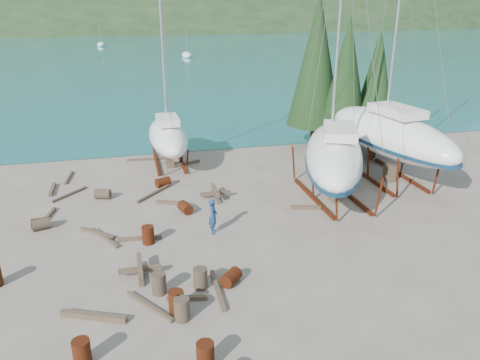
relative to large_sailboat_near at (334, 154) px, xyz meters
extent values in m
plane|color=#665A50|center=(-8.18, -4.07, -2.73)|extent=(600.00, 600.00, 0.00)
plane|color=#1C6E8D|center=(-8.18, 310.93, -2.72)|extent=(700.00, 700.00, 0.00)
ellipsoid|color=black|center=(-8.18, 315.93, -2.73)|extent=(800.00, 360.00, 110.00)
cube|color=beige|center=(-28.18, 185.93, -0.73)|extent=(6.00, 5.00, 4.00)
cube|color=#A54C2D|center=(-28.18, 185.93, 2.07)|extent=(6.60, 5.60, 1.60)
cube|color=beige|center=(21.82, 185.93, -0.73)|extent=(6.00, 5.00, 4.00)
cube|color=#A54C2D|center=(21.82, 185.93, 2.07)|extent=(6.60, 5.60, 1.60)
cylinder|color=black|center=(4.32, 7.93, -1.93)|extent=(0.36, 0.36, 1.60)
cone|color=black|center=(4.32, 7.93, 3.07)|extent=(3.60, 3.60, 8.40)
cylinder|color=black|center=(5.82, 5.93, -2.05)|extent=(0.36, 0.36, 1.36)
cone|color=black|center=(5.82, 5.93, 2.20)|extent=(3.06, 3.06, 7.14)
cylinder|color=black|center=(2.82, 9.93, -1.81)|extent=(0.36, 0.36, 1.84)
cone|color=black|center=(2.82, 9.93, 3.94)|extent=(4.14, 4.14, 9.66)
cylinder|color=black|center=(7.32, 8.93, -2.01)|extent=(0.36, 0.36, 1.44)
cone|color=black|center=(7.32, 8.93, 2.49)|extent=(3.24, 3.24, 7.56)
ellipsoid|color=white|center=(1.82, 75.93, -2.35)|extent=(2.00, 5.00, 1.40)
cylinder|color=silver|center=(1.82, 75.93, 0.50)|extent=(0.08, 0.08, 5.00)
ellipsoid|color=white|center=(-16.18, 105.93, -2.35)|extent=(2.00, 5.00, 1.40)
cylinder|color=silver|center=(-16.18, 105.93, 0.50)|extent=(0.08, 0.08, 5.00)
ellipsoid|color=white|center=(0.00, 0.02, -0.04)|extent=(7.05, 11.12, 2.51)
cube|color=#0D2942|center=(0.00, -0.52, -0.85)|extent=(0.98, 1.88, 1.00)
cube|color=silver|center=(0.00, -0.52, 1.46)|extent=(2.84, 3.64, 0.50)
cylinder|color=silver|center=(0.00, 0.56, 7.76)|extent=(0.14, 0.14, 12.89)
cube|color=#632511|center=(-1.10, 0.02, -2.63)|extent=(0.18, 5.91, 0.20)
cube|color=#632511|center=(1.10, 0.02, -2.63)|extent=(0.18, 5.91, 0.20)
cube|color=brown|center=(0.00, -0.52, -2.26)|extent=(0.50, 0.80, 0.93)
ellipsoid|color=white|center=(4.82, 2.30, 0.23)|extent=(5.05, 11.98, 2.75)
cube|color=#0D2942|center=(4.82, 1.72, -0.69)|extent=(0.56, 2.10, 1.00)
cube|color=silver|center=(4.82, 1.72, 1.85)|extent=(2.35, 3.72, 0.50)
cube|color=#632511|center=(3.64, 2.30, -2.63)|extent=(0.18, 6.39, 0.20)
cube|color=#632511|center=(6.00, 2.30, -2.63)|extent=(0.18, 6.39, 0.20)
cube|color=brown|center=(4.82, 1.72, -2.19)|extent=(0.50, 0.80, 1.08)
ellipsoid|color=white|center=(-8.65, 8.25, -0.67)|extent=(2.69, 8.06, 2.06)
cube|color=#0D2942|center=(-8.65, 7.85, -1.25)|extent=(0.28, 1.45, 1.00)
cube|color=silver|center=(-8.65, 7.85, 0.61)|extent=(1.44, 2.43, 0.50)
cylinder|color=silver|center=(-8.65, 8.65, 5.26)|extent=(0.14, 0.14, 9.60)
cube|color=#632511|center=(-9.53, 8.25, -2.63)|extent=(0.18, 4.40, 0.20)
cube|color=#632511|center=(-7.77, 8.25, -2.63)|extent=(0.18, 4.40, 0.20)
cube|color=brown|center=(-8.65, 7.85, -2.46)|extent=(0.50, 0.80, 0.53)
imported|color=navy|center=(-7.57, -2.71, -1.82)|extent=(0.55, 0.73, 1.81)
cylinder|color=#632511|center=(-16.01, -0.18, -2.44)|extent=(0.91, 0.63, 0.58)
cylinder|color=#632511|center=(-9.53, -11.70, -2.29)|extent=(0.58, 0.58, 0.88)
cylinder|color=#632511|center=(-9.45, 4.19, -2.44)|extent=(1.03, 0.86, 0.58)
cylinder|color=#2D2823|center=(-8.98, -7.35, -2.29)|extent=(0.58, 0.58, 0.88)
cylinder|color=#632511|center=(-8.62, -0.01, -2.44)|extent=(0.81, 1.01, 0.58)
cylinder|color=#2D2823|center=(-13.06, 3.08, -2.44)|extent=(1.01, 0.81, 0.58)
cylinder|color=#632511|center=(-10.10, -8.69, -2.29)|extent=(0.58, 0.58, 0.88)
cylinder|color=#632511|center=(-7.72, -7.35, -2.44)|extent=(1.03, 1.04, 0.58)
cylinder|color=#632511|center=(-13.32, -10.63, -2.29)|extent=(0.58, 0.58, 0.88)
cylinder|color=#632511|center=(-10.80, -3.06, -2.29)|extent=(0.58, 0.58, 0.88)
cylinder|color=#2D2823|center=(-15.99, -0.27, -2.44)|extent=(1.01, 0.81, 0.58)
cylinder|color=#2D2823|center=(-10.63, -7.33, -2.29)|extent=(0.58, 0.58, 0.88)
cylinder|color=#2D2823|center=(-9.95, -9.19, -2.29)|extent=(0.58, 0.58, 0.88)
cube|color=brown|center=(-15.32, 7.05, -2.66)|extent=(0.37, 2.24, 0.14)
cube|color=brown|center=(-2.03, -1.18, -2.63)|extent=(1.68, 0.65, 0.19)
cube|color=brown|center=(-16.11, 5.05, -2.64)|extent=(0.21, 2.02, 0.19)
cube|color=brown|center=(-11.08, -8.21, -2.65)|extent=(1.64, 2.28, 0.15)
cube|color=brown|center=(-11.19, -2.64, -2.64)|extent=(2.09, 0.35, 0.17)
cube|color=brown|center=(-8.37, -7.77, -2.65)|extent=(0.20, 2.78, 0.16)
cube|color=brown|center=(-7.46, 7.93, -2.63)|extent=(1.99, 1.01, 0.19)
cube|color=brown|center=(-9.62, -8.06, -2.64)|extent=(1.59, 0.46, 0.17)
cube|color=brown|center=(-9.20, 1.26, -2.63)|extent=(1.84, 0.95, 0.19)
cube|color=brown|center=(-10.20, 9.65, -2.65)|extent=(2.73, 0.34, 0.15)
cube|color=brown|center=(-10.09, 3.00, -2.65)|extent=(2.22, 2.41, 0.16)
cube|color=brown|center=(-12.84, -2.15, -2.65)|extent=(1.33, 2.27, 0.15)
cube|color=brown|center=(-13.23, -1.58, -2.64)|extent=(1.73, 1.55, 0.17)
cube|color=brown|center=(-15.02, 4.04, -2.66)|extent=(1.88, 2.01, 0.15)
cube|color=brown|center=(-13.10, -8.39, -2.61)|extent=(2.42, 1.22, 0.23)
cube|color=brown|center=(-15.91, 0.87, -2.65)|extent=(0.71, 2.55, 0.16)
cube|color=brown|center=(-11.30, -5.85, -2.63)|extent=(0.20, 1.80, 0.20)
cube|color=brown|center=(-11.30, -5.85, -2.43)|extent=(1.80, 0.20, 0.20)
cube|color=brown|center=(-11.30, -5.85, -2.23)|extent=(0.20, 1.80, 0.20)
cube|color=brown|center=(-6.62, 1.57, -2.63)|extent=(0.20, 1.80, 0.20)
cube|color=brown|center=(-6.62, 1.57, -2.43)|extent=(1.80, 0.20, 0.20)
cube|color=brown|center=(-6.62, 1.57, -2.23)|extent=(0.20, 1.80, 0.20)
camera|label=1|loc=(-11.29, -23.39, 8.13)|focal=35.00mm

